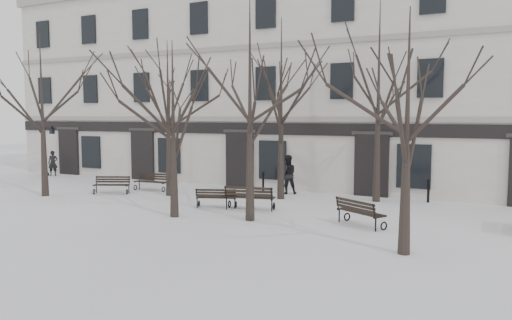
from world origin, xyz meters
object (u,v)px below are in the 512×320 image
Objects in this scene: bench_2 at (359,211)px; bench_0 at (112,184)px; tree_2 at (250,80)px; bench_3 at (152,181)px; tree_1 at (173,108)px; tree_3 at (408,102)px; tree_0 at (42,96)px; lamp_post at (48,147)px; bench_1 at (250,197)px; bench_4 at (216,197)px.

bench_0 is at bearing 23.80° from bench_2.
tree_2 is 4.50× the size of bench_3.
tree_3 is at bearing -8.68° from tree_1.
tree_0 is 4.21× the size of bench_3.
lamp_post is (-23.23, 8.16, -2.32)m from tree_3.
bench_0 is (-6.00, 3.16, -3.60)m from tree_1.
lamp_post is (-16.54, 4.42, 1.28)m from bench_1.
bench_3 is at bearing -11.61° from lamp_post.
tree_2 is 9.92m from bench_3.
bench_3 is (-6.85, 2.43, -0.06)m from bench_1.
tree_3 is at bearing -19.35° from lamp_post.
tree_3 is (8.60, -1.31, 0.08)m from tree_1.
tree_1 is 8.70m from tree_3.
tree_0 is 0.93× the size of tree_2.
tree_0 is at bearing -41.73° from lamp_post.
bench_2 is 1.07× the size of bench_3.
tree_1 is at bearing 44.17° from bench_2.
bench_4 is 15.86m from lamp_post.
tree_1 is 3.39× the size of bench_2.
tree_2 reaches higher than bench_2.
tree_3 is 15.71m from bench_0.
bench_0 is at bearing 39.23° from tree_0.
tree_0 is 4.35× the size of bench_4.
bench_1 is at bearing 20.32° from bench_2.
tree_1 reaches higher than lamp_post.
tree_0 reaches higher than tree_1.
tree_3 is at bearing -42.64° from bench_0.
bench_2 is at bearing -33.02° from bench_0.
tree_1 is at bearing -8.48° from tree_0.
bench_3 is at bearing -32.19° from bench_1.
tree_2 is 2.56× the size of lamp_post.
bench_1 reaches higher than bench_0.
bench_2 is at bearing -14.08° from lamp_post.
tree_0 is 1.16× the size of tree_1.
tree_3 is 8.47m from bench_1.
tree_3 is 3.46× the size of bench_2.
tree_2 is (11.18, -0.57, 0.33)m from tree_0.
bench_1 is (10.26, 1.18, -4.16)m from tree_0.
tree_3 is at bearing -19.02° from tree_2.
tree_1 is at bearing -25.08° from lamp_post.
bench_2 reaches higher than bench_0.
bench_3 is (3.41, 3.61, -4.22)m from tree_0.
tree_2 is at bearing -19.46° from lamp_post.
bench_4 is 0.55× the size of lamp_post.
bench_2 is (-2.00, 2.83, -3.63)m from tree_3.
tree_1 is 0.98× the size of tree_3.
tree_2 is 5.37m from bench_4.
tree_0 is at bearing -6.09° from bench_1.
bench_3 reaches higher than bench_4.
tree_3 is 9.59m from bench_4.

